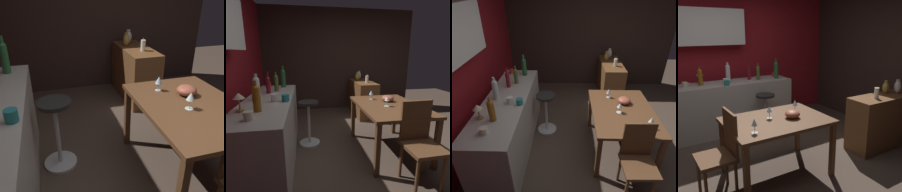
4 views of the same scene
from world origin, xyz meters
TOP-DOWN VIEW (x-y plane):
  - ground_plane at (0.00, 0.00)m, footprint 9.00×9.00m
  - wall_side_right at (2.55, 0.30)m, footprint 0.10×4.40m
  - dining_table at (0.11, -0.21)m, footprint 1.24×0.90m
  - kitchen_counter at (0.14, 1.49)m, footprint 2.10×0.60m
  - sideboard_cabinet at (1.87, -0.36)m, footprint 1.10×0.44m
  - chair_near_window at (-0.60, -0.26)m, footprint 0.41×0.41m
  - bar_stool at (0.53, 0.97)m, footprint 0.34×0.34m
  - wine_glass_left at (0.04, -0.14)m, footprint 0.07×0.07m
  - wine_glass_right at (-0.29, -0.46)m, footprint 0.07×0.07m
  - wine_glass_center at (0.47, -0.05)m, footprint 0.07×0.07m
  - fruit_bowl at (0.30, -0.27)m, footprint 0.19×0.19m
  - wine_bottle_green at (0.97, 1.39)m, footprint 0.08×0.08m
  - wine_bottle_amber at (-0.40, 1.50)m, footprint 0.08×0.08m
  - wine_bottle_ruby at (0.49, 1.55)m, footprint 0.06×0.06m
  - wine_bottle_olive at (0.63, 1.46)m, footprint 0.06×0.06m
  - wine_bottle_clear at (0.11, 1.62)m, footprint 0.08×0.08m
  - cup_white at (-0.01, 1.39)m, footprint 0.12×0.09m
  - cup_red at (1.06, 1.65)m, footprint 0.11×0.08m
  - cup_teal at (-0.03, 1.26)m, footprint 0.13×0.09m
  - cup_cream at (-0.64, 1.52)m, footprint 0.12×0.09m
  - counter_lamp at (-0.37, 1.68)m, footprint 0.12×0.12m
  - pillar_candle_tall at (1.67, -0.40)m, footprint 0.07×0.07m
  - vase_brass at (2.05, -0.26)m, footprint 0.10×0.10m
  - vase_ceramic_ivory at (2.21, -0.36)m, footprint 0.11×0.11m

SIDE VIEW (x-z plane):
  - ground_plane at x=0.00m, z-range 0.00..0.00m
  - bar_stool at x=0.53m, z-range 0.02..0.76m
  - sideboard_cabinet at x=1.87m, z-range 0.00..0.82m
  - kitchen_counter at x=0.14m, z-range 0.00..0.90m
  - chair_near_window at x=-0.60m, z-range 0.04..1.00m
  - dining_table at x=0.11m, z-range 0.28..1.02m
  - fruit_bowl at x=0.30m, z-range 0.74..0.84m
  - wine_glass_center at x=0.47m, z-range 0.77..0.92m
  - wine_glass_left at x=0.04m, z-range 0.78..0.93m
  - wine_glass_right at x=-0.29m, z-range 0.77..0.93m
  - pillar_candle_tall at x=1.67m, z-range 0.81..0.99m
  - vase_brass at x=2.05m, z-range 0.81..1.02m
  - vase_ceramic_ivory at x=2.21m, z-range 0.81..1.03m
  - cup_red at x=1.06m, z-range 0.90..0.98m
  - cup_cream at x=-0.64m, z-range 0.90..0.98m
  - cup_teal at x=-0.03m, z-range 0.90..0.99m
  - cup_white at x=-0.01m, z-range 0.90..1.00m
  - wine_bottle_olive at x=0.63m, z-range 0.89..1.19m
  - wine_bottle_ruby at x=0.49m, z-range 0.88..1.21m
  - counter_lamp at x=-0.37m, z-range 0.95..1.14m
  - wine_bottle_amber at x=-0.40m, z-range 0.89..1.21m
  - wine_bottle_clear at x=0.11m, z-range 0.90..1.23m
  - wine_bottle_green at x=0.97m, z-range 0.89..1.26m
  - wall_side_right at x=2.55m, z-range 0.00..2.60m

